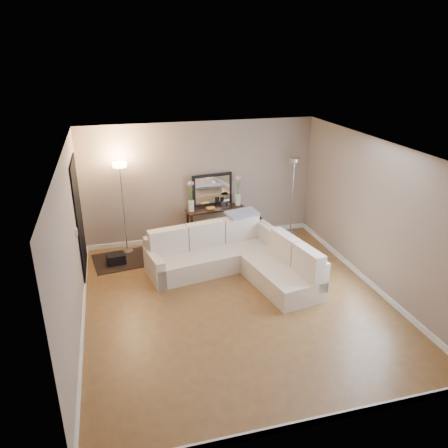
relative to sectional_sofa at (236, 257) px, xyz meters
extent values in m
cube|color=brown|center=(-0.29, -0.98, -0.33)|extent=(5.00, 5.50, 0.01)
cube|color=white|center=(-0.29, -0.98, 2.28)|extent=(5.00, 5.50, 0.01)
cube|color=gray|center=(-0.29, 1.78, 0.97)|extent=(5.00, 0.02, 2.60)
cube|color=gray|center=(-0.29, -3.74, 0.97)|extent=(5.00, 0.02, 2.60)
cube|color=gray|center=(-2.80, -0.98, 0.97)|extent=(0.02, 5.50, 2.60)
cube|color=gray|center=(2.22, -0.98, 0.97)|extent=(0.02, 5.50, 2.60)
cube|color=white|center=(-0.29, 1.75, -0.28)|extent=(5.00, 0.03, 0.10)
cube|color=white|center=(-0.29, -3.72, -0.28)|extent=(5.00, 0.03, 0.10)
cube|color=white|center=(-2.77, -0.98, -0.28)|extent=(0.03, 5.50, 0.10)
cube|color=white|center=(2.20, -0.98, -0.28)|extent=(0.03, 5.50, 0.10)
cube|color=black|center=(-2.77, 0.72, 0.77)|extent=(0.02, 1.20, 2.20)
cube|color=white|center=(-2.77, -0.13, 0.87)|extent=(0.02, 0.08, 0.12)
cube|color=beige|center=(-0.38, 0.30, -0.13)|extent=(2.60, 1.29, 0.38)
cube|color=beige|center=(-0.44, 0.63, 0.13)|extent=(2.48, 0.64, 0.53)
cube|color=beige|center=(-1.53, 0.09, -0.06)|extent=(0.32, 0.88, 0.53)
cube|color=beige|center=(0.63, -0.73, -0.13)|extent=(1.12, 1.66, 0.38)
cube|color=beige|center=(0.88, -0.24, 0.13)|extent=(0.62, 2.38, 0.53)
cube|color=beige|center=(-1.22, 0.38, 0.31)|extent=(0.77, 0.34, 0.50)
cube|color=beige|center=(-0.47, 0.52, 0.31)|extent=(0.77, 0.34, 0.50)
cube|color=beige|center=(0.28, 0.66, 0.31)|extent=(0.77, 0.34, 0.50)
cube|color=beige|center=(0.80, -0.40, 0.31)|extent=(0.33, 0.71, 0.50)
cube|color=beige|center=(0.93, -1.11, 0.31)|extent=(0.33, 0.71, 0.50)
cube|color=#8087A5|center=(0.32, 0.69, 0.60)|extent=(0.70, 0.50, 0.08)
cube|color=black|center=(-0.04, 1.50, 0.44)|extent=(1.30, 0.50, 0.04)
cube|color=black|center=(-0.60, 1.29, 0.05)|extent=(0.05, 0.05, 0.74)
cube|color=black|center=(-0.63, 1.56, 0.05)|extent=(0.05, 0.05, 0.74)
cube|color=black|center=(0.56, 1.44, 0.05)|extent=(0.05, 0.05, 0.74)
cube|color=black|center=(0.53, 1.71, 0.05)|extent=(0.05, 0.05, 0.74)
cube|color=black|center=(-0.04, 1.50, -0.15)|extent=(1.22, 0.46, 0.03)
cube|color=#BF3333|center=(-0.55, 1.44, -0.04)|extent=(0.05, 0.16, 0.19)
cube|color=#3359A5|center=(-0.51, 1.44, -0.03)|extent=(0.05, 0.16, 0.20)
cube|color=gold|center=(-0.47, 1.45, -0.02)|extent=(0.06, 0.16, 0.22)
cube|color=#3F7F4C|center=(-0.42, 1.45, -0.04)|extent=(0.07, 0.16, 0.19)
cube|color=#994C99|center=(-0.37, 1.46, -0.03)|extent=(0.05, 0.16, 0.20)
cube|color=orange|center=(-0.33, 1.47, -0.02)|extent=(0.05, 0.16, 0.22)
cube|color=#262626|center=(-0.29, 1.47, -0.04)|extent=(0.06, 0.16, 0.19)
cube|color=#4C99B2|center=(-0.23, 1.48, -0.03)|extent=(0.07, 0.16, 0.20)
cube|color=#B2A58C|center=(-0.19, 1.48, -0.02)|extent=(0.05, 0.16, 0.22)
cube|color=brown|center=(-0.15, 1.49, -0.04)|extent=(0.05, 0.16, 0.19)
cube|color=navy|center=(-0.10, 1.49, -0.03)|extent=(0.06, 0.16, 0.20)
cube|color=gold|center=(-0.05, 1.50, -0.02)|extent=(0.07, 0.16, 0.22)
cube|color=black|center=(-0.06, 1.67, 0.82)|extent=(0.89, 0.15, 0.70)
cube|color=white|center=(-0.05, 1.64, 0.82)|extent=(0.77, 0.11, 0.58)
cube|color=gold|center=(-0.15, 1.46, 0.48)|extent=(0.19, 0.14, 0.04)
cube|color=black|center=(0.14, 1.48, 0.53)|extent=(0.10, 0.03, 0.13)
cube|color=black|center=(0.26, 1.49, 0.52)|extent=(0.08, 0.03, 0.11)
cylinder|color=silver|center=(-0.57, 1.43, 0.58)|extent=(0.13, 0.13, 0.23)
cylinder|color=#38722D|center=(-0.59, 1.43, 0.85)|extent=(0.10, 0.02, 0.40)
sphere|color=#E5598C|center=(-0.61, 1.43, 1.06)|extent=(0.08, 0.08, 0.07)
cylinder|color=#38722D|center=(-0.58, 1.43, 0.86)|extent=(0.05, 0.01, 0.43)
sphere|color=white|center=(-0.59, 1.43, 1.08)|extent=(0.08, 0.08, 0.07)
cylinder|color=#38722D|center=(-0.57, 1.43, 0.87)|extent=(0.01, 0.01, 0.45)
sphere|color=#598CE5|center=(-0.57, 1.43, 1.10)|extent=(0.08, 0.08, 0.07)
cylinder|color=#38722D|center=(-0.56, 1.43, 0.85)|extent=(0.05, 0.01, 0.41)
sphere|color=#E58C4C|center=(-0.55, 1.44, 1.06)|extent=(0.08, 0.08, 0.07)
cylinder|color=#38722D|center=(-0.55, 1.44, 0.86)|extent=(0.10, 0.02, 0.42)
sphere|color=#D866B2|center=(-0.53, 1.44, 1.08)|extent=(0.08, 0.08, 0.07)
cylinder|color=silver|center=(0.50, 1.57, 0.58)|extent=(0.13, 0.13, 0.23)
cylinder|color=#38722D|center=(0.48, 1.57, 0.85)|extent=(0.10, 0.02, 0.40)
sphere|color=#E5598C|center=(0.46, 1.56, 1.06)|extent=(0.08, 0.08, 0.07)
cylinder|color=#38722D|center=(0.49, 1.57, 0.86)|extent=(0.05, 0.01, 0.43)
sphere|color=white|center=(0.48, 1.57, 1.08)|extent=(0.08, 0.08, 0.07)
cylinder|color=#38722D|center=(0.50, 1.57, 0.87)|extent=(0.01, 0.01, 0.45)
sphere|color=#598CE5|center=(0.50, 1.57, 1.10)|extent=(0.08, 0.08, 0.07)
cylinder|color=#38722D|center=(0.50, 1.57, 0.85)|extent=(0.05, 0.01, 0.41)
sphere|color=#E58C4C|center=(0.51, 1.57, 1.06)|extent=(0.08, 0.08, 0.07)
cylinder|color=#38722D|center=(0.51, 1.57, 0.86)|extent=(0.10, 0.02, 0.42)
sphere|color=#D866B2|center=(0.53, 1.57, 1.08)|extent=(0.08, 0.08, 0.07)
cylinder|color=silver|center=(-1.96, 1.46, -0.31)|extent=(0.28, 0.28, 0.03)
cylinder|color=silver|center=(-1.96, 1.46, 0.60)|extent=(0.03, 0.03, 1.82)
cylinder|color=#FFBF72|center=(-1.96, 1.46, 1.55)|extent=(0.31, 0.31, 0.08)
cylinder|color=silver|center=(1.72, 1.44, -0.31)|extent=(0.27, 0.27, 0.03)
cylinder|color=silver|center=(1.72, 1.44, 0.54)|extent=(0.03, 0.03, 1.70)
cylinder|color=silver|center=(1.72, 1.44, 1.43)|extent=(0.29, 0.29, 0.08)
cube|color=black|center=(-2.01, 1.08, -0.32)|extent=(1.37, 1.10, 0.02)
cube|color=black|center=(-2.20, 0.95, -0.23)|extent=(0.39, 0.30, 0.23)
camera|label=1|loc=(-2.13, -7.08, 3.67)|focal=35.00mm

